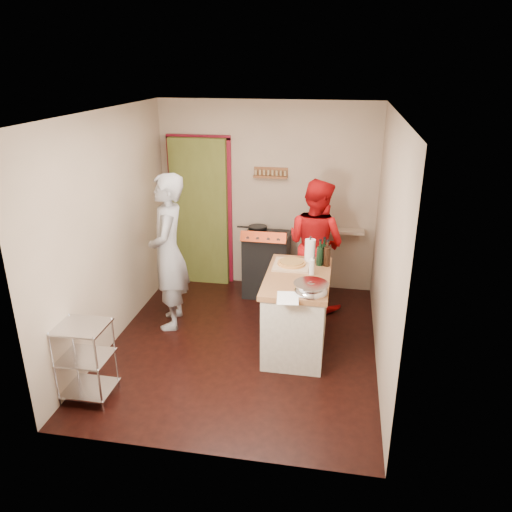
{
  "coord_description": "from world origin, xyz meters",
  "views": [
    {
      "loc": [
        1.02,
        -4.89,
        3.07
      ],
      "look_at": [
        0.15,
        0.0,
        1.11
      ],
      "focal_mm": 35.0,
      "sensor_mm": 36.0,
      "label": 1
    }
  ],
  "objects_px": {
    "island": "(297,310)",
    "person_red": "(316,244)",
    "wire_shelving": "(85,358)",
    "person_stripe": "(168,253)",
    "stove": "(267,263)"
  },
  "relations": [
    {
      "from": "person_stripe",
      "to": "person_red",
      "type": "xyz_separation_m",
      "value": [
        1.69,
        0.85,
        -0.09
      ]
    },
    {
      "from": "stove",
      "to": "person_red",
      "type": "bearing_deg",
      "value": -18.36
    },
    {
      "from": "wire_shelving",
      "to": "person_stripe",
      "type": "height_order",
      "value": "person_stripe"
    },
    {
      "from": "wire_shelving",
      "to": "island",
      "type": "bearing_deg",
      "value": 33.92
    },
    {
      "from": "wire_shelving",
      "to": "island",
      "type": "relative_size",
      "value": 0.6
    },
    {
      "from": "stove",
      "to": "wire_shelving",
      "type": "bearing_deg",
      "value": -116.85
    },
    {
      "from": "wire_shelving",
      "to": "person_red",
      "type": "height_order",
      "value": "person_red"
    },
    {
      "from": "stove",
      "to": "person_stripe",
      "type": "relative_size",
      "value": 0.53
    },
    {
      "from": "island",
      "to": "person_red",
      "type": "height_order",
      "value": "person_red"
    },
    {
      "from": "island",
      "to": "person_stripe",
      "type": "xyz_separation_m",
      "value": [
        -1.57,
        0.28,
        0.47
      ]
    },
    {
      "from": "island",
      "to": "person_red",
      "type": "bearing_deg",
      "value": 84.16
    },
    {
      "from": "wire_shelving",
      "to": "island",
      "type": "height_order",
      "value": "island"
    },
    {
      "from": "wire_shelving",
      "to": "person_stripe",
      "type": "xyz_separation_m",
      "value": [
        0.32,
        1.55,
        0.51
      ]
    },
    {
      "from": "wire_shelving",
      "to": "person_red",
      "type": "relative_size",
      "value": 0.47
    },
    {
      "from": "person_red",
      "to": "wire_shelving",
      "type": "bearing_deg",
      "value": 83.28
    }
  ]
}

